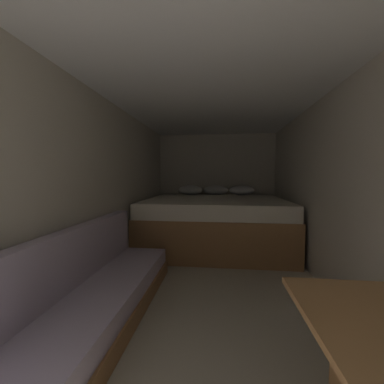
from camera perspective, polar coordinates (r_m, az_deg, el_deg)
The scene contains 7 objects.
ground_plane at distance 2.71m, azimuth 4.61°, elevation -22.25°, with size 7.21×7.21×0.00m, color #A39984.
wall_back at distance 5.07m, azimuth 5.76°, elevation 1.95°, with size 2.49×0.05×2.06m, color beige.
wall_left at distance 2.77m, azimuth -21.35°, elevation 0.17°, with size 0.05×5.21×2.06m, color beige.
wall_right at distance 2.69m, azimuth 31.60°, elevation -0.23°, with size 0.05×5.21×2.06m, color beige.
ceiling_slab at distance 2.60m, azimuth 4.88°, elevation 23.86°, with size 2.49×5.21×0.05m, color white.
bed at distance 4.11m, azimuth 5.46°, elevation -7.07°, with size 2.27×1.95×1.01m.
sofa_left at distance 2.09m, azimuth -25.35°, elevation -23.77°, with size 0.62×2.56×0.77m.
Camera 1 is at (0.08, -0.32, 1.19)m, focal length 22.40 mm.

